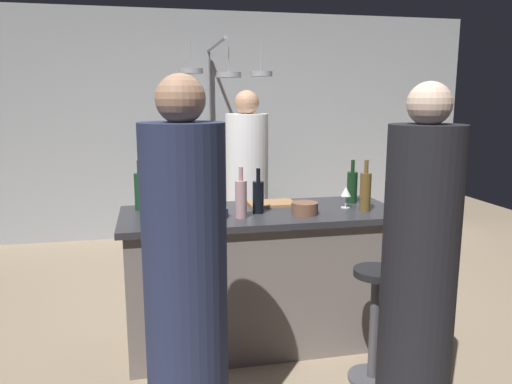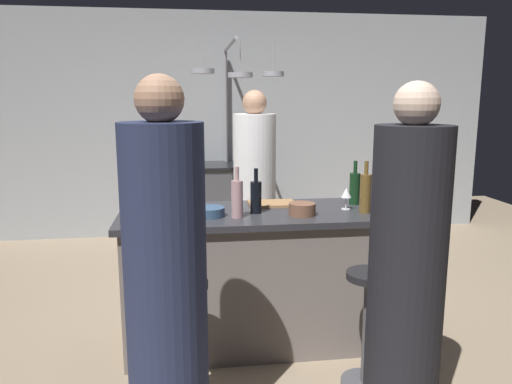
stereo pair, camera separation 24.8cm
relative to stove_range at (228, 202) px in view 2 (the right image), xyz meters
The scene contains 22 objects.
ground_plane 2.49m from the stove_range, 90.00° to the right, with size 9.00×9.00×0.00m, color gray.
back_wall 0.94m from the stove_range, 90.00° to the left, with size 6.40×0.16×2.60m, color #9EA3A8.
kitchen_island 2.45m from the stove_range, 90.00° to the right, with size 1.80×0.72×0.90m.
stove_range is the anchor object (origin of this frame).
chef 1.49m from the stove_range, 85.80° to the right, with size 0.36×0.36×1.69m.
bar_stool_right 3.12m from the stove_range, 80.23° to the right, with size 0.28×0.28×0.68m.
guest_right 3.51m from the stove_range, 80.73° to the right, with size 0.36×0.36×1.70m.
bar_stool_left 3.11m from the stove_range, 99.12° to the right, with size 0.28×0.28×0.68m.
guest_left 3.51m from the stove_range, 99.28° to the right, with size 0.36×0.36×1.73m.
overhead_pot_rack 1.26m from the stove_range, 88.80° to the right, with size 0.86×1.31×2.17m.
cutting_board 2.31m from the stove_range, 87.04° to the right, with size 0.32×0.22×0.02m, color #997047.
pepper_mill 2.71m from the stove_range, 105.11° to the right, with size 0.05×0.05×0.21m, color #382319.
wine_bottle_dark 2.55m from the stove_range, 90.62° to the right, with size 0.07×0.07×0.29m.
wine_bottle_red 2.48m from the stove_range, 73.52° to the right, with size 0.07×0.07×0.30m.
wine_bottle_green 2.43m from the stove_range, 108.90° to the right, with size 0.07×0.07×0.33m.
wine_bottle_rose 2.66m from the stove_range, 93.48° to the right, with size 0.07×0.07×0.32m.
wine_bottle_amber 2.73m from the stove_range, 75.48° to the right, with size 0.07×0.07×0.33m.
wine_glass_near_right_guest 2.39m from the stove_range, 103.08° to the right, with size 0.07×0.07×0.15m.
wine_glass_near_left_guest 2.60m from the stove_range, 76.88° to the right, with size 0.07×0.07×0.15m.
wine_glass_by_chef 2.52m from the stove_range, 106.70° to the right, with size 0.07×0.07×0.15m.
mixing_bowl_blue 2.61m from the stove_range, 97.29° to the right, with size 0.19×0.19×0.06m, color #334C6B.
mixing_bowl_wooden 2.65m from the stove_range, 84.42° to the right, with size 0.17×0.17×0.08m, color brown.
Camera 2 is at (-0.45, -3.12, 1.63)m, focal length 34.86 mm.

